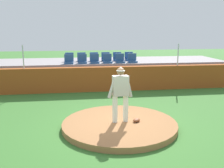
{
  "coord_description": "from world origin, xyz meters",
  "views": [
    {
      "loc": [
        -1.37,
        -8.02,
        3.25
      ],
      "look_at": [
        0.0,
        1.82,
        1.09
      ],
      "focal_mm": 41.63,
      "sensor_mm": 36.0,
      "label": 1
    }
  ],
  "objects_px": {
    "stadium_chair_4": "(120,60)",
    "stadium_chair_8": "(94,58)",
    "stadium_chair_3": "(107,60)",
    "stadium_chair_7": "(82,59)",
    "stadium_chair_9": "(106,58)",
    "stadium_chair_10": "(117,58)",
    "pitcher": "(120,90)",
    "stadium_chair_2": "(95,60)",
    "stadium_chair_5": "(132,60)",
    "stadium_chair_6": "(69,59)",
    "fielding_glove": "(136,120)",
    "stadium_chair_11": "(129,58)",
    "stadium_chair_1": "(82,60)",
    "baseball": "(116,116)"
  },
  "relations": [
    {
      "from": "stadium_chair_8",
      "to": "stadium_chair_10",
      "type": "xyz_separation_m",
      "value": [
        1.38,
        -0.0,
        0.0
      ]
    },
    {
      "from": "pitcher",
      "to": "stadium_chair_2",
      "type": "bearing_deg",
      "value": 88.41
    },
    {
      "from": "fielding_glove",
      "to": "stadium_chair_6",
      "type": "relative_size",
      "value": 0.6
    },
    {
      "from": "stadium_chair_6",
      "to": "stadium_chair_8",
      "type": "xyz_separation_m",
      "value": [
        1.41,
        -0.03,
        0.0
      ]
    },
    {
      "from": "stadium_chair_1",
      "to": "stadium_chair_4",
      "type": "relative_size",
      "value": 1.0
    },
    {
      "from": "stadium_chair_5",
      "to": "stadium_chair_11",
      "type": "xyz_separation_m",
      "value": [
        -0.0,
        0.92,
        0.0
      ]
    },
    {
      "from": "pitcher",
      "to": "stadium_chair_2",
      "type": "xyz_separation_m",
      "value": [
        -0.39,
        6.09,
        0.24
      ]
    },
    {
      "from": "pitcher",
      "to": "stadium_chair_10",
      "type": "distance_m",
      "value": 7.07
    },
    {
      "from": "pitcher",
      "to": "stadium_chair_6",
      "type": "distance_m",
      "value": 7.25
    },
    {
      "from": "fielding_glove",
      "to": "stadium_chair_8",
      "type": "bearing_deg",
      "value": -130.56
    },
    {
      "from": "stadium_chair_9",
      "to": "stadium_chair_10",
      "type": "distance_m",
      "value": 0.69
    },
    {
      "from": "stadium_chair_3",
      "to": "stadium_chair_7",
      "type": "distance_m",
      "value": 1.67
    },
    {
      "from": "stadium_chair_1",
      "to": "stadium_chair_10",
      "type": "xyz_separation_m",
      "value": [
        2.07,
        0.88,
        0.0
      ]
    },
    {
      "from": "stadium_chair_3",
      "to": "stadium_chair_5",
      "type": "relative_size",
      "value": 1.0
    },
    {
      "from": "pitcher",
      "to": "stadium_chair_4",
      "type": "distance_m",
      "value": 6.19
    },
    {
      "from": "stadium_chair_3",
      "to": "stadium_chair_4",
      "type": "bearing_deg",
      "value": 178.71
    },
    {
      "from": "baseball",
      "to": "stadium_chair_9",
      "type": "xyz_separation_m",
      "value": [
        0.4,
        6.51,
        1.27
      ]
    },
    {
      "from": "pitcher",
      "to": "stadium_chair_3",
      "type": "xyz_separation_m",
      "value": [
        0.32,
        6.11,
        0.24
      ]
    },
    {
      "from": "stadium_chair_1",
      "to": "stadium_chair_10",
      "type": "relative_size",
      "value": 1.0
    },
    {
      "from": "fielding_glove",
      "to": "stadium_chair_2",
      "type": "relative_size",
      "value": 0.6
    },
    {
      "from": "stadium_chair_1",
      "to": "stadium_chair_5",
      "type": "xyz_separation_m",
      "value": [
        2.78,
        0.0,
        0.0
      ]
    },
    {
      "from": "stadium_chair_7",
      "to": "stadium_chair_10",
      "type": "height_order",
      "value": "same"
    },
    {
      "from": "stadium_chair_7",
      "to": "stadium_chair_9",
      "type": "relative_size",
      "value": 1.0
    },
    {
      "from": "stadium_chair_3",
      "to": "stadium_chair_10",
      "type": "xyz_separation_m",
      "value": [
        0.69,
        0.88,
        0.0
      ]
    },
    {
      "from": "pitcher",
      "to": "stadium_chair_6",
      "type": "relative_size",
      "value": 3.7
    },
    {
      "from": "pitcher",
      "to": "stadium_chair_2",
      "type": "distance_m",
      "value": 6.11
    },
    {
      "from": "stadium_chair_5",
      "to": "stadium_chair_4",
      "type": "bearing_deg",
      "value": 1.7
    },
    {
      "from": "stadium_chair_3",
      "to": "stadium_chair_7",
      "type": "bearing_deg",
      "value": -32.76
    },
    {
      "from": "stadium_chair_2",
      "to": "stadium_chair_5",
      "type": "relative_size",
      "value": 1.0
    },
    {
      "from": "stadium_chair_2",
      "to": "stadium_chair_5",
      "type": "xyz_separation_m",
      "value": [
        2.12,
        0.03,
        0.0
      ]
    },
    {
      "from": "stadium_chair_1",
      "to": "stadium_chair_3",
      "type": "xyz_separation_m",
      "value": [
        1.38,
        -0.0,
        0.0
      ]
    },
    {
      "from": "stadium_chair_3",
      "to": "stadium_chair_11",
      "type": "height_order",
      "value": "same"
    },
    {
      "from": "pitcher",
      "to": "stadium_chair_4",
      "type": "height_order",
      "value": "pitcher"
    },
    {
      "from": "stadium_chair_1",
      "to": "stadium_chair_9",
      "type": "bearing_deg",
      "value": -147.6
    },
    {
      "from": "fielding_glove",
      "to": "stadium_chair_7",
      "type": "height_order",
      "value": "stadium_chair_7"
    },
    {
      "from": "stadium_chair_2",
      "to": "stadium_chair_4",
      "type": "height_order",
      "value": "same"
    },
    {
      "from": "stadium_chair_3",
      "to": "stadium_chair_7",
      "type": "xyz_separation_m",
      "value": [
        -1.4,
        0.9,
        0.0
      ]
    },
    {
      "from": "stadium_chair_10",
      "to": "stadium_chair_3",
      "type": "bearing_deg",
      "value": 51.94
    },
    {
      "from": "pitcher",
      "to": "stadium_chair_10",
      "type": "xyz_separation_m",
      "value": [
        1.01,
        7.0,
        0.24
      ]
    },
    {
      "from": "stadium_chair_5",
      "to": "stadium_chair_6",
      "type": "height_order",
      "value": "same"
    },
    {
      "from": "fielding_glove",
      "to": "stadium_chair_6",
      "type": "height_order",
      "value": "stadium_chair_6"
    },
    {
      "from": "fielding_glove",
      "to": "stadium_chair_1",
      "type": "xyz_separation_m",
      "value": [
        -1.59,
        6.2,
        1.25
      ]
    },
    {
      "from": "stadium_chair_1",
      "to": "stadium_chair_8",
      "type": "xyz_separation_m",
      "value": [
        0.7,
        0.89,
        0.0
      ]
    },
    {
      "from": "stadium_chair_4",
      "to": "stadium_chair_10",
      "type": "relative_size",
      "value": 1.0
    },
    {
      "from": "stadium_chair_4",
      "to": "stadium_chair_1",
      "type": "bearing_deg",
      "value": -0.53
    },
    {
      "from": "baseball",
      "to": "stadium_chair_7",
      "type": "relative_size",
      "value": 0.15
    },
    {
      "from": "stadium_chair_3",
      "to": "fielding_glove",
      "type": "bearing_deg",
      "value": 91.97
    },
    {
      "from": "stadium_chair_5",
      "to": "baseball",
      "type": "bearing_deg",
      "value": 72.28
    },
    {
      "from": "stadium_chair_4",
      "to": "stadium_chair_8",
      "type": "distance_m",
      "value": 1.66
    },
    {
      "from": "stadium_chair_9",
      "to": "stadium_chair_6",
      "type": "bearing_deg",
      "value": -0.9
    }
  ]
}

